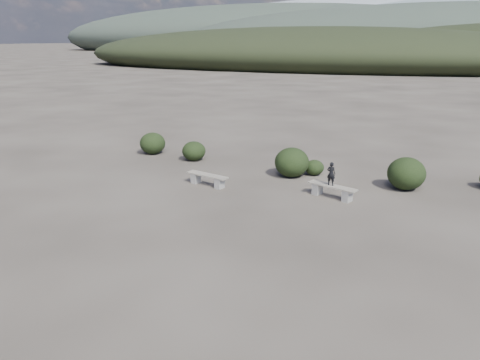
% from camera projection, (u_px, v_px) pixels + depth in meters
% --- Properties ---
extents(ground, '(1200.00, 1200.00, 0.00)m').
position_uv_depth(ground, '(215.00, 249.00, 13.87)').
color(ground, '#322D27').
rests_on(ground, ground).
extents(bench_left, '(2.01, 0.81, 0.49)m').
position_uv_depth(bench_left, '(207.00, 179.00, 19.86)').
color(bench_left, gray).
rests_on(bench_left, ground).
extents(bench_right, '(2.05, 0.99, 0.50)m').
position_uv_depth(bench_right, '(332.00, 190.00, 18.32)').
color(bench_right, gray).
rests_on(bench_right, ground).
extents(seated_person, '(0.36, 0.26, 0.93)m').
position_uv_depth(seated_person, '(331.00, 174.00, 18.18)').
color(seated_person, black).
rests_on(seated_person, bench_right).
extents(shrub_a, '(1.21, 1.21, 0.99)m').
position_uv_depth(shrub_a, '(194.00, 151.00, 23.96)').
color(shrub_a, black).
rests_on(shrub_a, ground).
extents(shrub_b, '(1.55, 1.55, 1.33)m').
position_uv_depth(shrub_b, '(292.00, 162.00, 21.07)').
color(shrub_b, black).
rests_on(shrub_b, ground).
extents(shrub_c, '(0.88, 0.88, 0.70)m').
position_uv_depth(shrub_c, '(314.00, 167.00, 21.41)').
color(shrub_c, black).
rests_on(shrub_c, ground).
extents(shrub_d, '(1.55, 1.55, 1.35)m').
position_uv_depth(shrub_d, '(406.00, 174.00, 19.26)').
color(shrub_d, black).
rests_on(shrub_d, ground).
extents(shrub_f, '(1.37, 1.37, 1.16)m').
position_uv_depth(shrub_f, '(153.00, 143.00, 25.33)').
color(shrub_f, black).
rests_on(shrub_f, ground).
extents(mountain_ridges, '(500.00, 400.00, 56.00)m').
position_uv_depth(mountain_ridges, '(439.00, 32.00, 309.56)').
color(mountain_ridges, black).
rests_on(mountain_ridges, ground).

